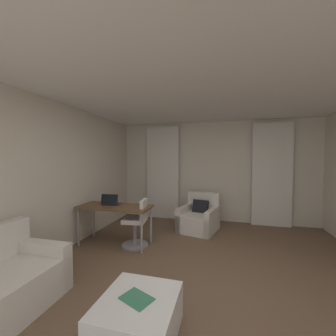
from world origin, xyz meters
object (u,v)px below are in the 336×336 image
at_px(armchair, 199,218).
at_px(magazine_open, 137,299).
at_px(desk_chair, 137,225).
at_px(desk, 115,209).
at_px(coffee_table, 138,318).
at_px(laptop, 111,203).

bearing_deg(armchair, magazine_open, -94.10).
distance_m(desk_chair, magazine_open, 2.01).
height_order(desk, coffee_table, desk).
bearing_deg(desk, laptop, 159.45).
xyz_separation_m(laptop, magazine_open, (1.35, -1.88, -0.42)).
bearing_deg(laptop, desk_chair, -3.03).
height_order(desk_chair, magazine_open, desk_chair).
distance_m(desk, coffee_table, 2.27).
bearing_deg(armchair, desk, -140.15).
bearing_deg(magazine_open, coffee_table, 34.60).
distance_m(armchair, desk_chair, 1.58).
height_order(armchair, coffee_table, armchair).
bearing_deg(magazine_open, desk, 123.94).
relative_size(desk_chair, magazine_open, 2.62).
xyz_separation_m(armchair, coffee_table, (-0.21, -3.05, -0.09)).
relative_size(desk_chair, laptop, 2.50).
distance_m(laptop, coffee_table, 2.39).
bearing_deg(coffee_table, magazine_open, -145.40).
bearing_deg(armchair, laptop, -143.11).
xyz_separation_m(desk_chair, coffee_table, (0.81, -1.84, -0.21)).
relative_size(laptop, coffee_table, 0.48).
xyz_separation_m(desk_chair, laptop, (-0.55, 0.03, 0.39)).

